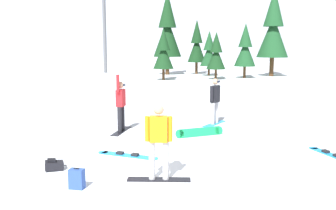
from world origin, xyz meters
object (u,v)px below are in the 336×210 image
at_px(pine_tree_slender, 163,52).
at_px(pine_tree_young, 216,54).
at_px(snowboarder_midground, 121,104).
at_px(loose_snowboard_far_spare, 199,132).
at_px(pine_tree_short, 209,51).
at_px(ski_lift_tower, 104,11).
at_px(snowboarder_foreground, 159,140).
at_px(snowboarder_background, 215,100).
at_px(backpack_blue, 77,179).
at_px(pine_tree_leaning, 167,30).
at_px(loose_snowboard_near_left, 127,155).
at_px(pine_tree_tall, 273,29).
at_px(pine_tree_twin, 197,45).
at_px(backpack_black, 54,165).
at_px(pine_tree_broad, 245,48).
at_px(loose_snowboard_near_right, 331,155).

bearing_deg(pine_tree_slender, pine_tree_young, 8.75).
distance_m(snowboarder_midground, loose_snowboard_far_spare, 2.97).
relative_size(pine_tree_short, ski_lift_tower, 0.38).
bearing_deg(snowboarder_foreground, snowboarder_background, 73.07).
height_order(snowboarder_foreground, snowboarder_background, snowboarder_background).
bearing_deg(snowboarder_midground, pine_tree_young, 74.89).
distance_m(backpack_blue, pine_tree_leaning, 30.82).
xyz_separation_m(snowboarder_midground, loose_snowboard_near_left, (0.61, -3.00, -0.96)).
height_order(pine_tree_tall, pine_tree_young, pine_tree_tall).
xyz_separation_m(loose_snowboard_near_left, ski_lift_tower, (-6.20, 30.23, 6.41)).
bearing_deg(pine_tree_twin, ski_lift_tower, 171.95).
relative_size(backpack_black, pine_tree_leaning, 0.07).
distance_m(backpack_blue, pine_tree_young, 26.12).
bearing_deg(pine_tree_broad, backpack_black, -109.80).
relative_size(pine_tree_broad, pine_tree_short, 1.14).
height_order(snowboarder_midground, loose_snowboard_near_left, snowboarder_midground).
distance_m(snowboarder_background, pine_tree_slender, 18.20).
distance_m(snowboarder_foreground, backpack_blue, 1.99).
xyz_separation_m(snowboarder_foreground, pine_tree_short, (3.53, 28.71, 1.39)).
bearing_deg(pine_tree_slender, pine_tree_twin, 64.41).
xyz_separation_m(loose_snowboard_near_right, pine_tree_tall, (4.65, 26.10, 4.44)).
distance_m(snowboarder_foreground, snowboarder_midground, 5.15).
relative_size(loose_snowboard_far_spare, backpack_black, 3.04).
height_order(snowboarder_midground, pine_tree_young, pine_tree_young).
height_order(pine_tree_broad, pine_tree_young, pine_tree_broad).
height_order(snowboarder_background, pine_tree_broad, pine_tree_broad).
bearing_deg(loose_snowboard_near_left, snowboarder_foreground, -62.86).
xyz_separation_m(backpack_blue, pine_tree_short, (5.29, 29.27, 2.13)).
height_order(loose_snowboard_near_left, pine_tree_broad, pine_tree_broad).
distance_m(snowboarder_foreground, pine_tree_leaning, 30.15).
relative_size(backpack_black, pine_tree_short, 0.13).
bearing_deg(loose_snowboard_near_left, pine_tree_twin, 83.28).
relative_size(snowboarder_background, pine_tree_short, 0.42).
distance_m(pine_tree_short, ski_lift_tower, 11.96).
height_order(backpack_blue, ski_lift_tower, ski_lift_tower).
distance_m(snowboarder_midground, snowboarder_background, 3.73).
bearing_deg(loose_snowboard_far_spare, pine_tree_tall, 70.97).
xyz_separation_m(backpack_blue, pine_tree_young, (5.58, 25.44, 2.02)).
distance_m(pine_tree_tall, pine_tree_broad, 3.97).
height_order(snowboarder_background, pine_tree_leaning, pine_tree_leaning).
bearing_deg(loose_snowboard_near_right, pine_tree_leaning, 100.81).
distance_m(loose_snowboard_far_spare, loose_snowboard_near_right, 4.22).
relative_size(snowboarder_foreground, pine_tree_twin, 0.33).
relative_size(snowboarder_midground, pine_tree_young, 0.50).
distance_m(snowboarder_foreground, ski_lift_tower, 33.38).
relative_size(snowboarder_background, pine_tree_tall, 0.22).
xyz_separation_m(pine_tree_tall, pine_tree_short, (-5.91, 0.54, -2.13)).
relative_size(loose_snowboard_near_right, pine_tree_twin, 0.32).
bearing_deg(pine_tree_slender, pine_tree_short, 46.80).
bearing_deg(backpack_blue, loose_snowboard_near_right, 21.86).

